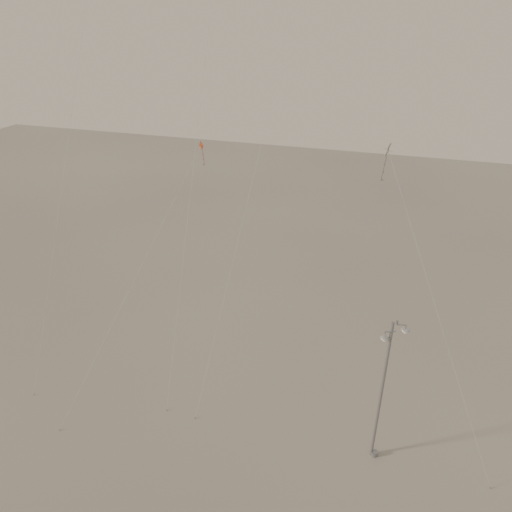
% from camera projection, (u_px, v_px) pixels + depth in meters
% --- Properties ---
extents(ground, '(160.00, 160.00, 0.00)m').
position_uv_depth(ground, '(198.00, 469.00, 34.42)').
color(ground, '#A09885').
rests_on(ground, ground).
extents(street_lamp, '(1.57, 0.84, 9.81)m').
position_uv_depth(street_lamp, '(383.00, 387.00, 33.27)').
color(street_lamp, gray).
rests_on(street_lamp, ground).
extents(kite_1, '(3.42, 3.99, 28.68)m').
position_uv_depth(kite_1, '(202.00, 88.00, 32.12)').
color(kite_1, '#322C2A').
rests_on(kite_1, ground).
extents(kite_3, '(6.51, 10.84, 17.34)m').
position_uv_depth(kite_3, '(163.00, 223.00, 37.69)').
color(kite_3, maroon).
rests_on(kite_3, ground).
extents(kite_4, '(8.53, 6.17, 18.36)m').
position_uv_depth(kite_4, '(407.00, 214.00, 33.01)').
color(kite_4, '#322C2A').
rests_on(kite_4, ground).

